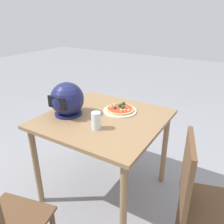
{
  "coord_description": "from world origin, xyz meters",
  "views": [
    {
      "loc": [
        -0.93,
        1.4,
        1.57
      ],
      "look_at": [
        -0.03,
        -0.08,
        0.8
      ],
      "focal_mm": 36.19,
      "sensor_mm": 36.0,
      "label": 1
    }
  ],
  "objects_px": {
    "pizza": "(120,109)",
    "chair_side": "(199,197)",
    "drinking_glass": "(96,121)",
    "motorcycle_helmet": "(67,100)",
    "dining_table": "(104,128)"
  },
  "relations": [
    {
      "from": "motorcycle_helmet",
      "to": "chair_side",
      "type": "xyz_separation_m",
      "value": [
        -1.12,
        0.09,
        -0.4
      ]
    },
    {
      "from": "dining_table",
      "to": "chair_side",
      "type": "height_order",
      "value": "chair_side"
    },
    {
      "from": "dining_table",
      "to": "drinking_glass",
      "type": "bearing_deg",
      "value": 107.79
    },
    {
      "from": "pizza",
      "to": "chair_side",
      "type": "xyz_separation_m",
      "value": [
        -0.78,
        0.37,
        -0.29
      ]
    },
    {
      "from": "pizza",
      "to": "chair_side",
      "type": "height_order",
      "value": "chair_side"
    },
    {
      "from": "pizza",
      "to": "motorcycle_helmet",
      "type": "height_order",
      "value": "motorcycle_helmet"
    },
    {
      "from": "dining_table",
      "to": "motorcycle_helmet",
      "type": "distance_m",
      "value": 0.38
    },
    {
      "from": "chair_side",
      "to": "drinking_glass",
      "type": "bearing_deg",
      "value": -0.29
    },
    {
      "from": "pizza",
      "to": "chair_side",
      "type": "bearing_deg",
      "value": 154.69
    },
    {
      "from": "pizza",
      "to": "chair_side",
      "type": "distance_m",
      "value": 0.91
    },
    {
      "from": "motorcycle_helmet",
      "to": "chair_side",
      "type": "relative_size",
      "value": 0.31
    },
    {
      "from": "dining_table",
      "to": "pizza",
      "type": "relative_size",
      "value": 3.92
    },
    {
      "from": "dining_table",
      "to": "drinking_glass",
      "type": "xyz_separation_m",
      "value": [
        -0.06,
        0.19,
        0.16
      ]
    },
    {
      "from": "motorcycle_helmet",
      "to": "drinking_glass",
      "type": "bearing_deg",
      "value": 166.04
    },
    {
      "from": "pizza",
      "to": "motorcycle_helmet",
      "type": "relative_size",
      "value": 0.88
    }
  ]
}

